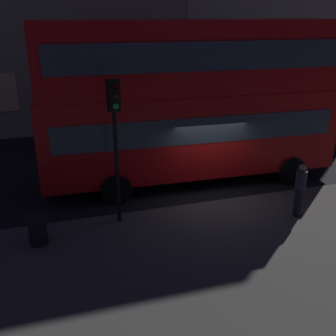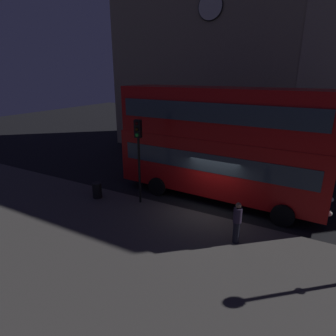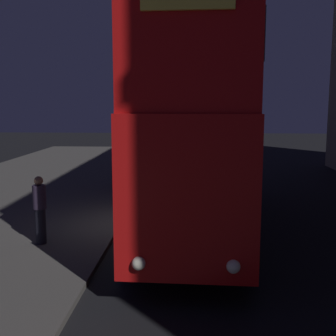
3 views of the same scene
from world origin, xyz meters
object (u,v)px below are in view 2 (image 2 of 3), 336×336
pedestrian (237,222)px  traffic_light_near_kerb (138,145)px  litter_bin (97,190)px  double_decker_bus (219,140)px

pedestrian → traffic_light_near_kerb: bearing=-114.1°
traffic_light_near_kerb → litter_bin: (-2.33, -0.61, -2.62)m
double_decker_bus → litter_bin: 6.88m
traffic_light_near_kerb → pedestrian: bearing=-23.7°
double_decker_bus → traffic_light_near_kerb: bearing=-138.4°
double_decker_bus → litter_bin: double_decker_bus is taller
pedestrian → litter_bin: pedestrian is taller
traffic_light_near_kerb → pedestrian: size_ratio=2.49×
pedestrian → litter_bin: bearing=-105.7°
traffic_light_near_kerb → litter_bin: bearing=-176.0°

